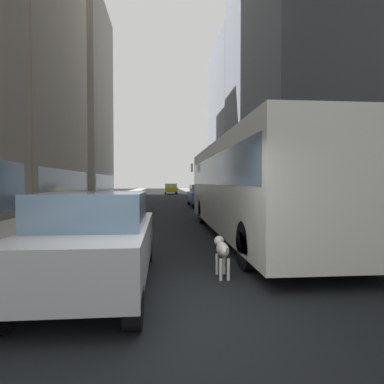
{
  "coord_description": "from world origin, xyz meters",
  "views": [
    {
      "loc": [
        -0.06,
        -4.29,
        1.78
      ],
      "look_at": [
        1.12,
        8.89,
        1.4
      ],
      "focal_mm": 30.61,
      "sensor_mm": 36.0,
      "label": 1
    }
  ],
  "objects_px": {
    "car_blue_hatchback": "(201,195)",
    "dalmatian_dog": "(222,249)",
    "car_silver_sedan": "(96,239)",
    "car_yellow_taxi": "(171,189)",
    "traffic_light_near": "(367,156)",
    "transit_bus": "(249,183)"
  },
  "relations": [
    {
      "from": "traffic_light_near",
      "to": "car_silver_sedan",
      "type": "bearing_deg",
      "value": -162.46
    },
    {
      "from": "dalmatian_dog",
      "to": "traffic_light_near",
      "type": "height_order",
      "value": "traffic_light_near"
    },
    {
      "from": "transit_bus",
      "to": "car_blue_hatchback",
      "type": "bearing_deg",
      "value": 90.0
    },
    {
      "from": "car_silver_sedan",
      "to": "dalmatian_dog",
      "type": "distance_m",
      "value": 2.32
    },
    {
      "from": "car_blue_hatchback",
      "to": "car_yellow_taxi",
      "type": "bearing_deg",
      "value": 93.39
    },
    {
      "from": "dalmatian_dog",
      "to": "traffic_light_near",
      "type": "bearing_deg",
      "value": 21.1
    },
    {
      "from": "car_blue_hatchback",
      "to": "traffic_light_near",
      "type": "relative_size",
      "value": 1.38
    },
    {
      "from": "transit_bus",
      "to": "car_silver_sedan",
      "type": "relative_size",
      "value": 2.7
    },
    {
      "from": "transit_bus",
      "to": "traffic_light_near",
      "type": "height_order",
      "value": "traffic_light_near"
    },
    {
      "from": "transit_bus",
      "to": "car_yellow_taxi",
      "type": "distance_m",
      "value": 40.44
    },
    {
      "from": "dalmatian_dog",
      "to": "car_yellow_taxi",
      "type": "bearing_deg",
      "value": 89.81
    },
    {
      "from": "transit_bus",
      "to": "dalmatian_dog",
      "type": "bearing_deg",
      "value": -110.95
    },
    {
      "from": "transit_bus",
      "to": "car_silver_sedan",
      "type": "distance_m",
      "value": 6.48
    },
    {
      "from": "car_silver_sedan",
      "to": "dalmatian_dog",
      "type": "bearing_deg",
      "value": 11.12
    },
    {
      "from": "transit_bus",
      "to": "dalmatian_dog",
      "type": "xyz_separation_m",
      "value": [
        -1.75,
        -4.56,
        -1.26
      ]
    },
    {
      "from": "transit_bus",
      "to": "car_blue_hatchback",
      "type": "xyz_separation_m",
      "value": [
        0.0,
        13.41,
        -0.95
      ]
    },
    {
      "from": "car_yellow_taxi",
      "to": "car_blue_hatchback",
      "type": "xyz_separation_m",
      "value": [
        1.6,
        -26.99,
        -0.0
      ]
    },
    {
      "from": "car_blue_hatchback",
      "to": "dalmatian_dog",
      "type": "height_order",
      "value": "car_blue_hatchback"
    },
    {
      "from": "car_yellow_taxi",
      "to": "traffic_light_near",
      "type": "bearing_deg",
      "value": -85.14
    },
    {
      "from": "car_silver_sedan",
      "to": "car_blue_hatchback",
      "type": "height_order",
      "value": "same"
    },
    {
      "from": "transit_bus",
      "to": "car_blue_hatchback",
      "type": "relative_size",
      "value": 2.46
    },
    {
      "from": "car_blue_hatchback",
      "to": "dalmatian_dog",
      "type": "xyz_separation_m",
      "value": [
        -1.75,
        -17.97,
        -0.31
      ]
    }
  ]
}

